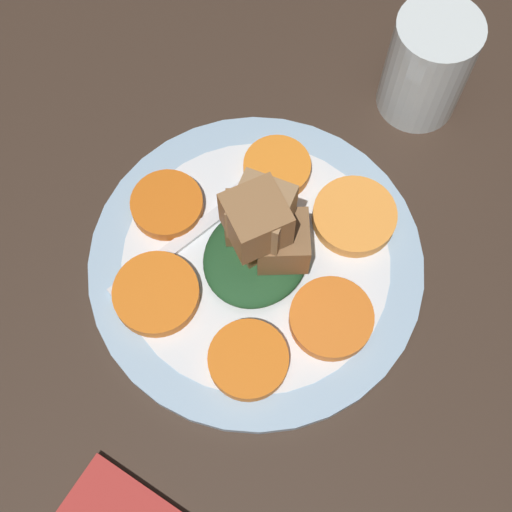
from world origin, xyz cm
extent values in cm
cube|color=#38281E|center=(0.00, 0.00, 1.00)|extent=(120.00, 120.00, 2.00)
cylinder|color=#99B7D1|center=(0.00, 0.00, 2.50)|extent=(28.06, 28.06, 1.00)
cylinder|color=white|center=(0.00, 0.00, 2.55)|extent=(22.45, 22.45, 1.00)
cylinder|color=orange|center=(1.17, 7.87, 3.75)|extent=(6.75, 6.75, 1.29)
cylinder|color=#F99438|center=(-7.63, 4.98, 3.75)|extent=(7.10, 7.10, 1.29)
cylinder|color=orange|center=(-8.06, -2.98, 3.75)|extent=(5.87, 5.87, 1.29)
cylinder|color=orange|center=(-0.05, -8.97, 3.75)|extent=(6.16, 6.16, 1.29)
cylinder|color=orange|center=(7.00, -5.10, 3.75)|extent=(7.02, 7.02, 1.29)
cylinder|color=orange|center=(7.55, 4.12, 3.75)|extent=(6.35, 6.35, 1.29)
ellipsoid|color=#1E4723|center=(0.00, 0.00, 4.04)|extent=(9.35, 8.41, 1.88)
cube|color=brown|center=(-1.16, 1.72, 7.00)|extent=(5.61, 5.61, 4.04)
cube|color=brown|center=(-1.50, -1.75, 6.74)|extent=(4.83, 4.83, 3.51)
cube|color=olive|center=(-0.96, -0.52, 6.85)|extent=(5.00, 5.00, 3.74)
cube|color=#9E754C|center=(-0.78, 0.11, 11.10)|extent=(4.75, 4.75, 4.08)
cube|color=olive|center=(-0.23, -0.04, 11.28)|extent=(5.79, 5.79, 4.20)
cube|color=silver|center=(3.21, -6.52, 3.30)|extent=(11.86, 4.60, 0.40)
cube|color=silver|center=(-3.25, -4.53, 3.30)|extent=(2.08, 2.64, 0.40)
cube|color=silver|center=(-6.52, -4.57, 3.30)|extent=(4.64, 1.69, 0.40)
cube|color=silver|center=(-6.32, -3.93, 3.30)|extent=(4.64, 1.69, 0.40)
cube|color=silver|center=(-6.13, -3.29, 3.30)|extent=(4.64, 1.69, 0.40)
cube|color=silver|center=(-5.93, -2.65, 3.30)|extent=(4.64, 1.69, 0.40)
cylinder|color=silver|center=(-21.90, 3.63, 7.17)|extent=(7.30, 7.30, 10.34)
camera|label=1|loc=(18.18, 11.61, 58.31)|focal=50.00mm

